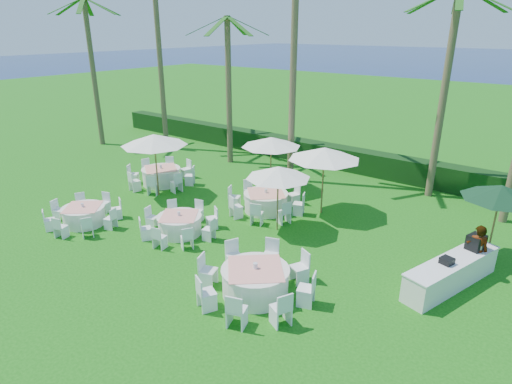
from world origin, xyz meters
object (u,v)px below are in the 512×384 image
at_px(banquet_table_d, 161,176).
at_px(umbrella_d, 324,153).
at_px(umbrella_green, 501,192).
at_px(banquet_table_a, 84,215).
at_px(staff_person, 476,251).
at_px(banquet_table_c, 255,281).
at_px(banquet_table_e, 266,201).
at_px(umbrella_a, 154,140).
at_px(banquet_table_b, 180,224).
at_px(umbrella_c, 271,142).
at_px(umbrella_b, 278,172).
at_px(buffet_table, 452,271).

height_order(banquet_table_d, umbrella_d, umbrella_d).
bearing_deg(umbrella_green, umbrella_d, 178.84).
bearing_deg(banquet_table_a, staff_person, 21.59).
xyz_separation_m(banquet_table_c, banquet_table_e, (-3.39, 5.15, -0.03)).
height_order(umbrella_d, staff_person, umbrella_d).
xyz_separation_m(banquet_table_a, umbrella_a, (-0.12, 3.89, 2.26)).
bearing_deg(staff_person, umbrella_d, -31.16).
bearing_deg(banquet_table_b, banquet_table_c, -16.84).
bearing_deg(banquet_table_e, banquet_table_d, -175.63).
xyz_separation_m(banquet_table_c, umbrella_green, (4.99, 6.29, 2.00)).
height_order(umbrella_a, umbrella_d, umbrella_a).
bearing_deg(banquet_table_d, umbrella_d, 12.05).
bearing_deg(umbrella_c, banquet_table_e, -58.86).
bearing_deg(umbrella_green, umbrella_b, -161.34).
bearing_deg(umbrella_green, banquet_table_c, -128.43).
xyz_separation_m(banquet_table_e, umbrella_b, (1.43, -1.21, 1.91)).
distance_m(umbrella_d, buffet_table, 6.67).
xyz_separation_m(banquet_table_a, banquet_table_b, (3.65, 1.72, 0.00)).
distance_m(banquet_table_d, staff_person, 14.33).
bearing_deg(umbrella_c, umbrella_d, -16.13).
bearing_deg(umbrella_b, umbrella_c, 128.92).
distance_m(banquet_table_e, umbrella_d, 3.19).
height_order(banquet_table_d, buffet_table, buffet_table).
xyz_separation_m(banquet_table_d, umbrella_d, (8.09, 1.73, 2.16)).
xyz_separation_m(banquet_table_b, buffet_table, (9.13, 2.55, 0.09)).
relative_size(banquet_table_c, umbrella_b, 1.34).
distance_m(banquet_table_a, banquet_table_c, 8.36).
bearing_deg(buffet_table, banquet_table_e, 171.42).
relative_size(banquet_table_d, buffet_table, 0.85).
height_order(banquet_table_b, umbrella_d, umbrella_d).
bearing_deg(banquet_table_e, staff_person, -1.67).
height_order(umbrella_d, umbrella_green, umbrella_d).
xyz_separation_m(umbrella_b, umbrella_c, (-2.77, 3.44, 0.02)).
bearing_deg(umbrella_d, banquet_table_a, -135.98).
relative_size(umbrella_a, umbrella_b, 1.16).
relative_size(umbrella_a, umbrella_c, 1.06).
relative_size(umbrella_c, umbrella_d, 0.95).
height_order(banquet_table_a, umbrella_d, umbrella_d).
height_order(banquet_table_e, umbrella_b, umbrella_b).
bearing_deg(staff_person, umbrella_a, -11.97).
xyz_separation_m(banquet_table_b, umbrella_d, (3.30, 4.99, 2.21)).
relative_size(banquet_table_a, buffet_table, 0.73).
bearing_deg(banquet_table_a, umbrella_a, 91.72).
relative_size(banquet_table_b, buffet_table, 0.75).
distance_m(umbrella_c, staff_person, 9.97).
bearing_deg(umbrella_a, umbrella_green, 11.29).
distance_m(banquet_table_e, umbrella_c, 3.23).
xyz_separation_m(banquet_table_a, buffet_table, (12.78, 4.27, 0.10)).
bearing_deg(umbrella_d, umbrella_c, 163.87).
distance_m(umbrella_green, staff_person, 2.10).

